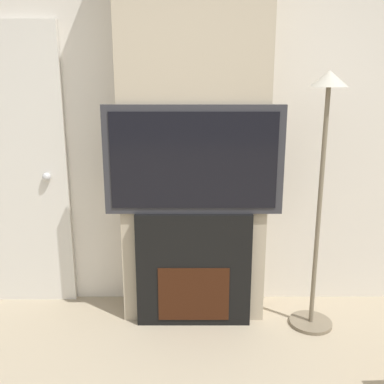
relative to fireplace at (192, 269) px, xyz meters
name	(u,v)px	position (x,y,z in m)	size (l,w,h in m)	color
wall_back	(192,124)	(0.00, 0.38, 0.95)	(6.00, 0.06, 2.70)	silver
chimney_breast	(192,127)	(0.00, 0.17, 0.95)	(0.98, 0.35, 2.70)	tan
fireplace	(192,269)	(0.00, 0.00, 0.00)	(0.78, 0.15, 0.80)	black
television	(192,160)	(0.00, 0.00, 0.76)	(1.16, 0.07, 0.71)	#2D2D33
floor_lamp	(321,163)	(0.82, -0.05, 0.75)	(0.29, 0.29, 1.71)	#726651
entry_door	(1,170)	(-1.39, 0.32, 0.63)	(0.94, 0.09, 2.05)	silver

